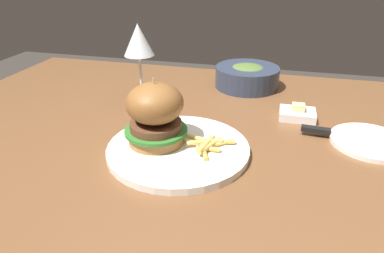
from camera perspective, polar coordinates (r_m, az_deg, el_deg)
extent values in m
cube|color=brown|center=(0.73, 6.13, -3.62)|extent=(1.49, 0.96, 0.04)
cylinder|color=brown|center=(1.49, -19.01, -4.56)|extent=(0.06, 0.06, 0.70)
cylinder|color=white|center=(0.67, -2.29, -3.75)|extent=(0.28, 0.28, 0.01)
cylinder|color=#9E6B38|center=(0.68, -5.95, -1.67)|extent=(0.11, 0.11, 0.02)
cylinder|color=#2D7028|center=(0.67, -6.00, -0.63)|extent=(0.12, 0.12, 0.01)
cylinder|color=brown|center=(0.67, -6.05, 0.21)|extent=(0.10, 0.10, 0.02)
ellipsoid|color=brown|center=(0.65, -6.24, 3.89)|extent=(0.11, 0.11, 0.08)
cylinder|color=#CCB78C|center=(0.64, -6.35, 5.95)|extent=(0.00, 0.00, 0.05)
cylinder|color=#E0B251|center=(0.65, 1.90, -3.85)|extent=(0.03, 0.07, 0.01)
cylinder|color=#EABC5B|center=(0.67, 4.27, -2.94)|extent=(0.04, 0.04, 0.01)
cylinder|color=#EABC5B|center=(0.66, 2.14, -2.58)|extent=(0.07, 0.04, 0.01)
cylinder|color=#EABC5B|center=(0.65, 2.38, -2.92)|extent=(0.02, 0.07, 0.01)
cylinder|color=#E0B251|center=(0.65, 3.08, -3.15)|extent=(0.03, 0.07, 0.01)
cylinder|color=gold|center=(0.67, 5.06, -2.57)|extent=(0.05, 0.02, 0.01)
cylinder|color=#EABC5B|center=(0.67, -0.08, -1.77)|extent=(0.06, 0.02, 0.01)
cylinder|color=#E0B251|center=(0.65, 2.72, -3.74)|extent=(0.05, 0.01, 0.01)
cylinder|color=silver|center=(0.92, -8.23, 4.32)|extent=(0.07, 0.07, 0.00)
cylinder|color=silver|center=(0.90, -8.49, 7.98)|extent=(0.01, 0.01, 0.12)
cone|color=silver|center=(0.87, -8.93, 14.12)|extent=(0.08, 0.08, 0.08)
cylinder|color=white|center=(0.79, 27.63, -2.28)|extent=(0.16, 0.16, 0.01)
cube|color=silver|center=(0.79, 27.74, -1.80)|extent=(0.16, 0.03, 0.00)
cube|color=black|center=(0.77, 19.92, -0.49)|extent=(0.06, 0.02, 0.01)
cube|color=white|center=(0.85, 17.14, 1.94)|extent=(0.08, 0.06, 0.02)
cube|color=#F4E58C|center=(0.84, 17.30, 3.06)|extent=(0.03, 0.03, 0.02)
cylinder|color=#2D384C|center=(1.02, 9.14, 8.15)|extent=(0.18, 0.18, 0.06)
ellipsoid|color=#4C662D|center=(1.01, 9.24, 9.44)|extent=(0.10, 0.10, 0.02)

